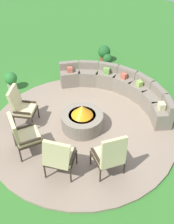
{
  "coord_description": "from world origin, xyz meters",
  "views": [
    {
      "loc": [
        3.36,
        -3.96,
        4.85
      ],
      "look_at": [
        0.0,
        0.2,
        0.45
      ],
      "focal_mm": 41.97,
      "sensor_mm": 36.0,
      "label": 1
    }
  ],
  "objects": [
    {
      "name": "lounge_chair_back_right",
      "position": [
        1.41,
        -0.77,
        0.63
      ],
      "size": [
        0.81,
        0.83,
        1.14
      ],
      "rotation": [
        0.0,
        0.0,
        7.35
      ],
      "color": "#2D2319",
      "rests_on": "patio_circle"
    },
    {
      "name": "potted_plant_3",
      "position": [
        -3.0,
        0.05,
        0.32
      ],
      "size": [
        0.4,
        0.4,
        0.59
      ],
      "color": "#A89E8E",
      "rests_on": "ground_plane"
    },
    {
      "name": "curved_stone_bench",
      "position": [
        -0.06,
        1.81,
        0.37
      ],
      "size": [
        3.93,
        1.39,
        0.75
      ],
      "color": "gray",
      "rests_on": "patio_circle"
    },
    {
      "name": "potted_plant_4",
      "position": [
        -1.28,
        2.94,
        0.34
      ],
      "size": [
        0.33,
        0.33,
        0.62
      ],
      "color": "brown",
      "rests_on": "ground_plane"
    },
    {
      "name": "lounge_chair_back_left",
      "position": [
        0.6,
        -1.49,
        0.63
      ],
      "size": [
        0.8,
        0.8,
        1.14
      ],
      "rotation": [
        0.0,
        0.0,
        6.76
      ],
      "color": "#2D2319",
      "rests_on": "patio_circle"
    },
    {
      "name": "potted_plant_2",
      "position": [
        -1.76,
        3.41,
        0.34
      ],
      "size": [
        0.46,
        0.46,
        0.63
      ],
      "color": "brown",
      "rests_on": "ground_plane"
    },
    {
      "name": "lounge_chair_front_right",
      "position": [
        -0.51,
        -1.53,
        0.63
      ],
      "size": [
        0.79,
        0.81,
        1.14
      ],
      "rotation": [
        0.0,
        0.0,
        5.84
      ],
      "color": "#2D2319",
      "rests_on": "patio_circle"
    },
    {
      "name": "lounge_chair_front_left",
      "position": [
        -1.36,
        -0.85,
        0.63
      ],
      "size": [
        0.75,
        0.76,
        1.12
      ],
      "rotation": [
        0.0,
        0.0,
        5.23
      ],
      "color": "#2D2319",
      "rests_on": "patio_circle"
    },
    {
      "name": "ground_plane",
      "position": [
        0.0,
        0.0,
        0.0
      ],
      "size": [
        24.0,
        24.0,
        0.0
      ],
      "primitive_type": "plane",
      "color": "#387A2D"
    },
    {
      "name": "fire_pit",
      "position": [
        0.0,
        0.0,
        0.33
      ],
      "size": [
        1.1,
        1.1,
        0.71
      ],
      "color": "gray",
      "rests_on": "patio_circle"
    },
    {
      "name": "patio_circle",
      "position": [
        0.0,
        0.0,
        0.03
      ],
      "size": [
        4.96,
        4.96,
        0.06
      ],
      "primitive_type": "cylinder",
      "color": "gray",
      "rests_on": "ground_plane"
    }
  ]
}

